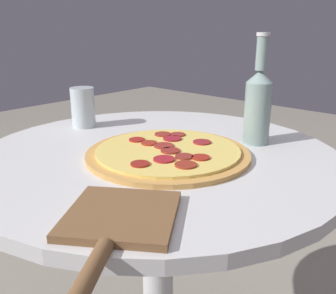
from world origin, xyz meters
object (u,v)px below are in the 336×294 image
object	(u,v)px
pizza	(168,152)
pizza_paddle	(117,223)
drinking_glass	(83,107)
beer_bottle	(258,103)

from	to	relation	value
pizza	pizza_paddle	size ratio (longest dim) A/B	1.24
pizza	drinking_glass	size ratio (longest dim) A/B	3.26
beer_bottle	pizza	bearing A→B (deg)	-113.83
pizza_paddle	drinking_glass	size ratio (longest dim) A/B	2.64
pizza_paddle	pizza	bearing A→B (deg)	174.49
pizza	pizza_paddle	bearing A→B (deg)	-61.52
beer_bottle	drinking_glass	distance (m)	0.47
pizza_paddle	drinking_glass	xyz separation A→B (m)	(-0.48, 0.29, 0.05)
pizza	pizza_paddle	world-z (taller)	pizza
drinking_glass	beer_bottle	bearing A→B (deg)	23.39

